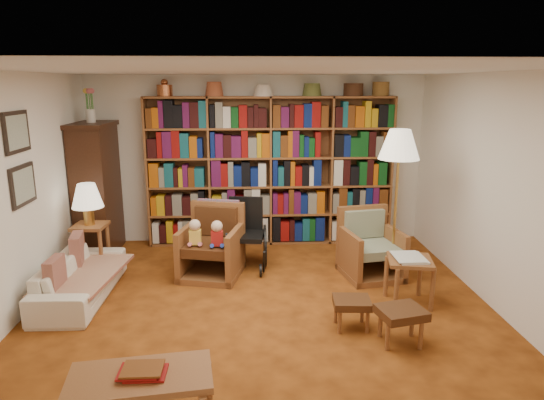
{
  "coord_description": "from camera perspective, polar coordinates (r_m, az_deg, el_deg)",
  "views": [
    {
      "loc": [
        -0.14,
        -4.76,
        2.38
      ],
      "look_at": [
        0.13,
        0.6,
        1.08
      ],
      "focal_mm": 32.0,
      "sensor_mm": 36.0,
      "label": 1
    }
  ],
  "objects": [
    {
      "name": "floor",
      "position": [
        5.32,
        -1.14,
        -12.99
      ],
      "size": [
        5.0,
        5.0,
        0.0
      ],
      "primitive_type": "plane",
      "color": "#A15118",
      "rests_on": "ground"
    },
    {
      "name": "ceiling",
      "position": [
        4.76,
        -1.28,
        15.01
      ],
      "size": [
        5.0,
        5.0,
        0.0
      ],
      "primitive_type": "plane",
      "rotation": [
        3.14,
        0.0,
        0.0
      ],
      "color": "silver",
      "rests_on": "wall_back"
    },
    {
      "name": "wall_back",
      "position": [
        7.35,
        -1.81,
        4.73
      ],
      "size": [
        5.0,
        0.0,
        5.0
      ],
      "primitive_type": "plane",
      "rotation": [
        1.57,
        0.0,
        0.0
      ],
      "color": "white",
      "rests_on": "floor"
    },
    {
      "name": "wall_front",
      "position": [
        2.53,
        0.6,
        -13.0
      ],
      "size": [
        5.0,
        0.0,
        5.0
      ],
      "primitive_type": "plane",
      "rotation": [
        -1.57,
        0.0,
        0.0
      ],
      "color": "white",
      "rests_on": "floor"
    },
    {
      "name": "wall_left",
      "position": [
        5.43,
        -28.6,
        -0.13
      ],
      "size": [
        0.0,
        5.0,
        5.0
      ],
      "primitive_type": "plane",
      "rotation": [
        1.57,
        0.0,
        1.57
      ],
      "color": "white",
      "rests_on": "floor"
    },
    {
      "name": "wall_right",
      "position": [
        5.56,
        25.51,
        0.5
      ],
      "size": [
        0.0,
        5.0,
        5.0
      ],
      "primitive_type": "plane",
      "rotation": [
        1.57,
        0.0,
        -1.57
      ],
      "color": "white",
      "rests_on": "floor"
    },
    {
      "name": "bookshelf",
      "position": [
        7.2,
        -0.18,
        3.91
      ],
      "size": [
        3.6,
        0.3,
        2.42
      ],
      "color": "brown",
      "rests_on": "floor"
    },
    {
      "name": "curio_cabinet",
      "position": [
        7.22,
        -19.9,
        1.37
      ],
      "size": [
        0.5,
        0.95,
        2.4
      ],
      "color": "#361B0E",
      "rests_on": "floor"
    },
    {
      "name": "framed_pictures",
      "position": [
        5.62,
        -27.55,
        4.31
      ],
      "size": [
        0.03,
        0.52,
        0.97
      ],
      "color": "black",
      "rests_on": "wall_left"
    },
    {
      "name": "sofa",
      "position": [
        5.97,
        -21.62,
        -8.53
      ],
      "size": [
        1.6,
        0.65,
        0.46
      ],
      "primitive_type": "imported",
      "rotation": [
        0.0,
        0.0,
        1.56
      ],
      "color": "silver",
      "rests_on": "floor"
    },
    {
      "name": "sofa_throw",
      "position": [
        5.93,
        -21.21,
        -7.94
      ],
      "size": [
        0.84,
        1.37,
        0.04
      ],
      "primitive_type": "cube",
      "rotation": [
        0.0,
        0.0,
        -0.12
      ],
      "color": "beige",
      "rests_on": "sofa"
    },
    {
      "name": "cushion_left",
      "position": [
        6.25,
        -21.93,
        -5.45
      ],
      "size": [
        0.19,
        0.4,
        0.38
      ],
      "primitive_type": "cube",
      "rotation": [
        0.0,
        0.0,
        0.19
      ],
      "color": "maroon",
      "rests_on": "sofa"
    },
    {
      "name": "cushion_right",
      "position": [
        5.63,
        -24.19,
        -7.73
      ],
      "size": [
        0.12,
        0.35,
        0.35
      ],
      "primitive_type": "cube",
      "rotation": [
        0.0,
        0.0,
        -0.02
      ],
      "color": "maroon",
      "rests_on": "sofa"
    },
    {
      "name": "side_table_lamp",
      "position": [
        6.62,
        -20.53,
        -4.17
      ],
      "size": [
        0.42,
        0.42,
        0.64
      ],
      "color": "brown",
      "rests_on": "floor"
    },
    {
      "name": "table_lamp",
      "position": [
        6.48,
        -20.92,
        0.32
      ],
      "size": [
        0.39,
        0.39,
        0.53
      ],
      "color": "#BE8D3C",
      "rests_on": "side_table_lamp"
    },
    {
      "name": "armchair_leather",
      "position": [
        6.24,
        -7.12,
        -5.33
      ],
      "size": [
        0.88,
        0.9,
        0.91
      ],
      "color": "brown",
      "rests_on": "floor"
    },
    {
      "name": "armchair_sage",
      "position": [
        6.31,
        11.42,
        -5.73
      ],
      "size": [
        0.81,
        0.82,
        0.85
      ],
      "color": "brown",
      "rests_on": "floor"
    },
    {
      "name": "wheelchair",
      "position": [
        6.41,
        -3.06,
        -4.27
      ],
      "size": [
        0.53,
        0.74,
        0.92
      ],
      "color": "black",
      "rests_on": "floor"
    },
    {
      "name": "floor_lamp",
      "position": [
        6.0,
        14.72,
        5.64
      ],
      "size": [
        0.49,
        0.49,
        1.85
      ],
      "color": "#BE8D3C",
      "rests_on": "floor"
    },
    {
      "name": "side_table_papers",
      "position": [
        5.54,
        15.89,
        -7.52
      ],
      "size": [
        0.54,
        0.54,
        0.55
      ],
      "color": "brown",
      "rests_on": "floor"
    },
    {
      "name": "footstool_a",
      "position": [
        4.96,
        9.36,
        -12.02
      ],
      "size": [
        0.39,
        0.33,
        0.31
      ],
      "color": "#482613",
      "rests_on": "floor"
    },
    {
      "name": "footstool_b",
      "position": [
        4.78,
        14.95,
        -12.92
      ],
      "size": [
        0.48,
        0.44,
        0.35
      ],
      "color": "#482613",
      "rests_on": "floor"
    },
    {
      "name": "coffee_table",
      "position": [
        3.74,
        -15.23,
        -19.86
      ],
      "size": [
        1.05,
        0.62,
        0.45
      ],
      "color": "brown",
      "rests_on": "floor"
    }
  ]
}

